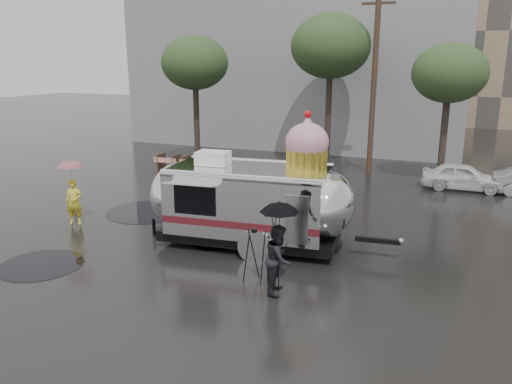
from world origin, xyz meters
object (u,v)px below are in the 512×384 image
at_px(airstream_trailer, 253,198).
at_px(person_left, 74,202).
at_px(person_right, 279,259).
at_px(tripod, 254,251).

bearing_deg(airstream_trailer, person_left, 177.99).
height_order(person_right, tripod, person_right).
bearing_deg(tripod, airstream_trailer, 116.54).
distance_m(airstream_trailer, tripod, 2.76).
xyz_separation_m(airstream_trailer, tripod, (1.04, -2.47, -0.67)).
height_order(airstream_trailer, person_left, airstream_trailer).
xyz_separation_m(airstream_trailer, person_left, (-6.69, -0.39, -0.72)).
bearing_deg(tripod, person_right, -19.65).
bearing_deg(person_left, person_right, -38.60).
xyz_separation_m(person_left, tripod, (7.73, -2.07, 0.06)).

